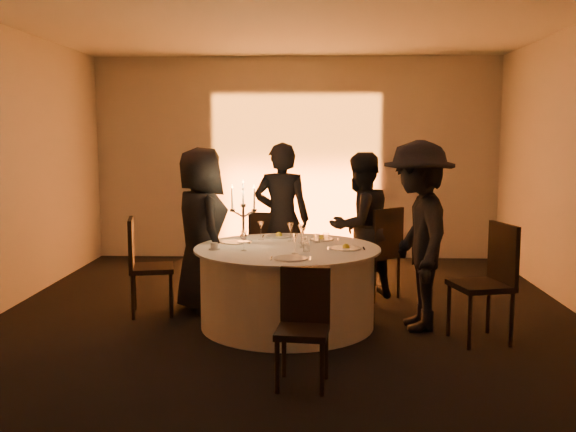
{
  "coord_description": "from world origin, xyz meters",
  "views": [
    {
      "loc": [
        0.24,
        -6.1,
        1.85
      ],
      "look_at": [
        0.0,
        0.2,
        1.05
      ],
      "focal_mm": 40.0,
      "sensor_mm": 36.0,
      "label": 1
    }
  ],
  "objects_px": {
    "banquet_table": "(287,286)",
    "chair_front": "(304,320)",
    "chair_back_right": "(380,247)",
    "guest_back_left": "(282,219)",
    "guest_right": "(418,235)",
    "chair_right": "(490,275)",
    "chair_left": "(143,260)",
    "guest_back_right": "(360,226)",
    "chair_back_left": "(269,247)",
    "coffee_cup": "(214,246)",
    "guest_left": "(201,230)",
    "candelabra": "(243,221)"
  },
  "relations": [
    {
      "from": "chair_right",
      "to": "banquet_table",
      "type": "bearing_deg",
      "value": -117.23
    },
    {
      "from": "chair_back_left",
      "to": "guest_back_left",
      "type": "xyz_separation_m",
      "value": [
        0.16,
        -0.08,
        0.34
      ]
    },
    {
      "from": "coffee_cup",
      "to": "guest_back_left",
      "type": "bearing_deg",
      "value": 67.36
    },
    {
      "from": "chair_back_left",
      "to": "chair_front",
      "type": "relative_size",
      "value": 1.11
    },
    {
      "from": "chair_back_left",
      "to": "chair_front",
      "type": "xyz_separation_m",
      "value": [
        0.45,
        -2.78,
        -0.06
      ]
    },
    {
      "from": "banquet_table",
      "to": "guest_right",
      "type": "height_order",
      "value": "guest_right"
    },
    {
      "from": "chair_back_right",
      "to": "chair_front",
      "type": "bearing_deg",
      "value": 31.36
    },
    {
      "from": "chair_left",
      "to": "guest_back_right",
      "type": "bearing_deg",
      "value": -85.37
    },
    {
      "from": "banquet_table",
      "to": "guest_back_left",
      "type": "relative_size",
      "value": 1.02
    },
    {
      "from": "chair_right",
      "to": "guest_back_left",
      "type": "relative_size",
      "value": 0.6
    },
    {
      "from": "chair_right",
      "to": "chair_front",
      "type": "distance_m",
      "value": 1.96
    },
    {
      "from": "chair_left",
      "to": "guest_back_left",
      "type": "bearing_deg",
      "value": -69.52
    },
    {
      "from": "chair_back_right",
      "to": "chair_front",
      "type": "height_order",
      "value": "chair_back_right"
    },
    {
      "from": "candelabra",
      "to": "guest_left",
      "type": "bearing_deg",
      "value": 150.48
    },
    {
      "from": "chair_front",
      "to": "guest_left",
      "type": "xyz_separation_m",
      "value": [
        -1.1,
        1.97,
        0.38
      ]
    },
    {
      "from": "chair_back_left",
      "to": "guest_back_left",
      "type": "height_order",
      "value": "guest_back_left"
    },
    {
      "from": "guest_back_left",
      "to": "coffee_cup",
      "type": "distance_m",
      "value": 1.5
    },
    {
      "from": "chair_back_left",
      "to": "guest_left",
      "type": "relative_size",
      "value": 0.56
    },
    {
      "from": "chair_front",
      "to": "candelabra",
      "type": "relative_size",
      "value": 1.35
    },
    {
      "from": "guest_right",
      "to": "candelabra",
      "type": "relative_size",
      "value": 2.81
    },
    {
      "from": "chair_front",
      "to": "chair_back_right",
      "type": "bearing_deg",
      "value": 78.08
    },
    {
      "from": "chair_back_right",
      "to": "coffee_cup",
      "type": "bearing_deg",
      "value": -5.17
    },
    {
      "from": "banquet_table",
      "to": "chair_right",
      "type": "distance_m",
      "value": 1.89
    },
    {
      "from": "chair_left",
      "to": "chair_back_left",
      "type": "height_order",
      "value": "chair_left"
    },
    {
      "from": "chair_right",
      "to": "guest_back_left",
      "type": "distance_m",
      "value": 2.57
    },
    {
      "from": "chair_left",
      "to": "guest_left",
      "type": "height_order",
      "value": "guest_left"
    },
    {
      "from": "chair_right",
      "to": "guest_right",
      "type": "distance_m",
      "value": 0.76
    },
    {
      "from": "chair_back_left",
      "to": "guest_right",
      "type": "xyz_separation_m",
      "value": [
        1.51,
        -1.36,
        0.36
      ]
    },
    {
      "from": "chair_back_left",
      "to": "guest_back_left",
      "type": "distance_m",
      "value": 0.38
    },
    {
      "from": "chair_back_left",
      "to": "guest_back_left",
      "type": "bearing_deg",
      "value": 164.85
    },
    {
      "from": "guest_back_left",
      "to": "guest_right",
      "type": "height_order",
      "value": "guest_right"
    },
    {
      "from": "guest_left",
      "to": "chair_front",
      "type": "bearing_deg",
      "value": -179.05
    },
    {
      "from": "chair_right",
      "to": "guest_left",
      "type": "bearing_deg",
      "value": -122.68
    },
    {
      "from": "chair_left",
      "to": "candelabra",
      "type": "height_order",
      "value": "candelabra"
    },
    {
      "from": "chair_front",
      "to": "coffee_cup",
      "type": "height_order",
      "value": "chair_front"
    },
    {
      "from": "chair_back_right",
      "to": "coffee_cup",
      "type": "height_order",
      "value": "chair_back_right"
    },
    {
      "from": "banquet_table",
      "to": "chair_front",
      "type": "bearing_deg",
      "value": -83.1
    },
    {
      "from": "chair_back_left",
      "to": "coffee_cup",
      "type": "height_order",
      "value": "chair_back_left"
    },
    {
      "from": "chair_back_right",
      "to": "guest_back_right",
      "type": "distance_m",
      "value": 0.33
    },
    {
      "from": "guest_back_left",
      "to": "guest_back_right",
      "type": "xyz_separation_m",
      "value": [
        0.89,
        -0.19,
        -0.05
      ]
    },
    {
      "from": "guest_back_right",
      "to": "coffee_cup",
      "type": "distance_m",
      "value": 1.89
    },
    {
      "from": "chair_back_right",
      "to": "guest_back_left",
      "type": "height_order",
      "value": "guest_back_left"
    },
    {
      "from": "guest_back_left",
      "to": "candelabra",
      "type": "bearing_deg",
      "value": 76.53
    },
    {
      "from": "chair_front",
      "to": "guest_right",
      "type": "height_order",
      "value": "guest_right"
    },
    {
      "from": "guest_right",
      "to": "chair_right",
      "type": "bearing_deg",
      "value": 55.35
    },
    {
      "from": "guest_left",
      "to": "guest_right",
      "type": "height_order",
      "value": "guest_right"
    },
    {
      "from": "guest_back_left",
      "to": "guest_back_right",
      "type": "bearing_deg",
      "value": 172.87
    },
    {
      "from": "banquet_table",
      "to": "chair_right",
      "type": "relative_size",
      "value": 1.69
    },
    {
      "from": "chair_front",
      "to": "guest_right",
      "type": "relative_size",
      "value": 0.48
    },
    {
      "from": "chair_back_right",
      "to": "guest_back_left",
      "type": "relative_size",
      "value": 0.59
    }
  ]
}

